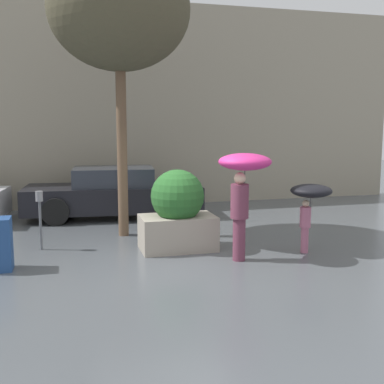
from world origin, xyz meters
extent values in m
plane|color=#51565B|center=(0.00, 0.00, 0.00)|extent=(40.00, 40.00, 0.00)
cube|color=#9E937F|center=(0.00, 6.50, 3.00)|extent=(18.00, 0.30, 6.00)
cube|color=#9E9384|center=(0.47, 1.02, 0.34)|extent=(1.46, 0.90, 0.67)
sphere|color=#286028|center=(0.47, 1.02, 1.07)|extent=(1.05, 1.05, 1.05)
cylinder|color=brown|center=(1.37, -0.02, 0.39)|extent=(0.23, 0.23, 0.78)
cylinder|color=brown|center=(1.37, -0.02, 1.09)|extent=(0.33, 0.33, 0.62)
sphere|color=beige|center=(1.37, -0.02, 1.51)|extent=(0.21, 0.21, 0.21)
cylinder|color=#4C4C51|center=(1.49, 0.06, 1.46)|extent=(0.02, 0.02, 0.67)
ellipsoid|color=#E02D84|center=(1.49, 0.06, 1.79)|extent=(0.96, 0.96, 0.31)
cylinder|color=#B76684|center=(2.78, 0.15, 0.25)|extent=(0.15, 0.15, 0.50)
cylinder|color=#B76684|center=(2.78, 0.15, 0.70)|extent=(0.21, 0.21, 0.40)
sphere|color=beige|center=(2.78, 0.15, 0.96)|extent=(0.14, 0.14, 0.14)
cylinder|color=#4C4C51|center=(2.85, 0.09, 0.96)|extent=(0.02, 0.02, 0.49)
ellipsoid|color=black|center=(2.85, 0.09, 1.21)|extent=(0.78, 0.78, 0.25)
cube|color=black|center=(-0.39, 4.71, 0.51)|extent=(4.72, 2.16, 0.65)
cube|color=#2D333D|center=(-0.39, 4.71, 1.08)|extent=(2.19, 1.66, 0.48)
cylinder|color=black|center=(-1.89, 3.99, 0.34)|extent=(0.69, 0.29, 0.67)
cylinder|color=black|center=(-1.72, 5.70, 0.34)|extent=(0.69, 0.29, 0.67)
cylinder|color=black|center=(0.93, 3.71, 0.34)|extent=(0.69, 0.29, 0.67)
cylinder|color=black|center=(1.10, 5.42, 0.34)|extent=(0.69, 0.29, 0.67)
cylinder|color=brown|center=(-0.42, 2.51, 2.01)|extent=(0.22, 0.22, 4.01)
ellipsoid|color=#4C4733|center=(-0.42, 2.51, 4.83)|extent=(2.99, 2.99, 2.54)
cylinder|color=#595B60|center=(-2.14, 1.69, 0.48)|extent=(0.05, 0.05, 0.97)
cylinder|color=gray|center=(-2.14, 1.69, 1.07)|extent=(0.14, 0.14, 0.20)
camera|label=1|loc=(-1.66, -8.00, 2.48)|focal=45.00mm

